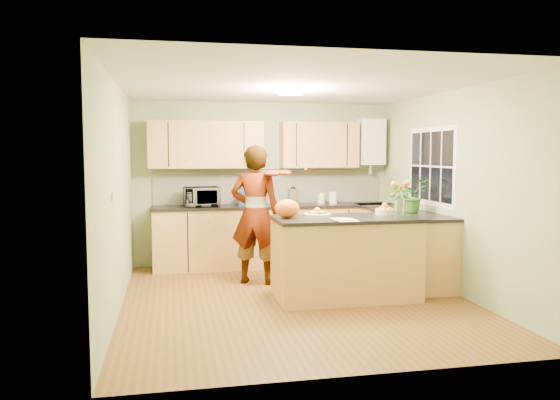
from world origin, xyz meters
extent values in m
plane|color=brown|center=(0.00, 0.00, 0.00)|extent=(4.50, 4.50, 0.00)
cube|color=silver|center=(0.00, 0.00, 2.50)|extent=(4.00, 4.50, 0.02)
cube|color=gray|center=(0.00, 2.25, 1.25)|extent=(4.00, 0.02, 2.50)
cube|color=gray|center=(0.00, -2.25, 1.25)|extent=(4.00, 0.02, 2.50)
cube|color=gray|center=(-2.00, 0.00, 1.25)|extent=(0.02, 4.50, 2.50)
cube|color=gray|center=(2.00, 0.00, 1.25)|extent=(0.02, 4.50, 2.50)
cube|color=tan|center=(0.10, 1.95, 0.45)|extent=(3.60, 0.60, 0.90)
cube|color=black|center=(0.10, 1.94, 0.92)|extent=(3.64, 0.62, 0.04)
cube|color=tan|center=(1.70, 0.85, 0.45)|extent=(0.60, 2.20, 0.90)
cube|color=black|center=(1.69, 0.85, 0.92)|extent=(0.62, 2.24, 0.04)
cube|color=white|center=(0.10, 2.23, 1.20)|extent=(3.60, 0.02, 0.52)
cube|color=tan|center=(-0.90, 2.08, 1.85)|extent=(1.70, 0.34, 0.70)
cube|color=tan|center=(0.85, 2.08, 1.85)|extent=(1.20, 0.34, 0.70)
cube|color=white|center=(1.70, 2.09, 1.90)|extent=(0.40, 0.30, 0.72)
cylinder|color=#B3B2B7|center=(1.70, 2.09, 1.50)|extent=(0.06, 0.06, 0.20)
cube|color=white|center=(1.99, 0.60, 1.55)|extent=(0.01, 1.30, 1.05)
cube|color=black|center=(1.99, 0.60, 1.55)|extent=(0.01, 1.18, 0.92)
cube|color=white|center=(-1.99, -0.60, 1.30)|extent=(0.02, 0.09, 0.09)
cylinder|color=#FFEABF|center=(0.00, 0.30, 2.46)|extent=(0.30, 0.30, 0.06)
cylinder|color=white|center=(0.00, 0.30, 2.49)|extent=(0.10, 0.10, 0.02)
cube|color=tan|center=(0.60, -0.04, 0.47)|extent=(1.66, 0.83, 0.93)
cube|color=black|center=(0.60, -0.04, 0.95)|extent=(1.70, 0.87, 0.04)
cylinder|color=beige|center=(0.25, -0.04, 1.00)|extent=(0.32, 0.32, 0.05)
cylinder|color=beige|center=(1.15, 0.11, 1.01)|extent=(0.23, 0.23, 0.07)
cylinder|color=silver|center=(1.20, -0.22, 1.09)|extent=(0.12, 0.12, 0.24)
ellipsoid|color=orange|center=(-0.10, 0.01, 1.08)|extent=(0.35, 0.32, 0.22)
cube|color=white|center=(0.50, -0.34, 0.98)|extent=(0.23, 0.31, 0.01)
imported|color=tan|center=(-0.34, 0.90, 0.92)|extent=(0.79, 0.67, 1.84)
imported|color=white|center=(-0.98, 1.91, 1.08)|extent=(0.55, 0.40, 0.29)
cube|color=navy|center=(-0.26, 1.98, 1.06)|extent=(0.34, 0.27, 0.25)
cylinder|color=#B3B2B7|center=(0.41, 1.94, 1.06)|extent=(0.17, 0.17, 0.24)
sphere|color=black|center=(0.41, 1.94, 1.22)|extent=(0.09, 0.09, 0.09)
cylinder|color=beige|center=(0.87, 2.00, 1.02)|extent=(0.12, 0.12, 0.17)
cylinder|color=white|center=(1.04, 1.95, 1.03)|extent=(0.16, 0.16, 0.18)
imported|color=#356E24|center=(1.70, 0.54, 1.16)|extent=(0.50, 0.47, 0.45)
camera|label=1|loc=(-1.42, -6.16, 1.74)|focal=35.00mm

